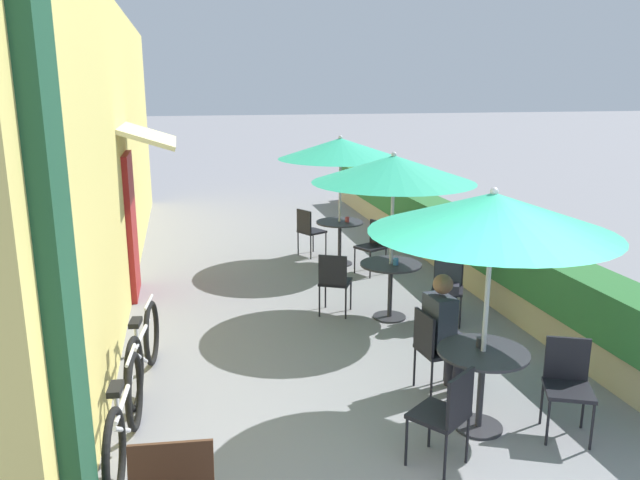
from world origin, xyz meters
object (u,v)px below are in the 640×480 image
object	(u,v)px
patio_umbrella_far	(340,149)
cafe_chair_near_right	(568,379)
cafe_chair_mid_left	(334,279)
seated_patron_mid_right	(448,273)
patio_umbrella_near	(493,213)
patio_table_near	(482,371)
cafe_chair_near_back	(433,345)
bicycle_second	(143,351)
cafe_chair_far_right	(374,243)
cafe_chair_mid_right	(448,283)
coffee_cup_mid	(396,262)
cafe_chair_far_left	(309,229)
coffee_cup_far	(347,219)
cafe_chair_near_left	(447,411)
seated_patron_near_back	(444,328)
coffee_cup_near	(480,342)
patio_umbrella_mid	(394,169)
patio_table_far	(340,233)
bicycle_leaning	(125,419)
patio_table_mid	(390,278)

from	to	relation	value
patio_umbrella_far	cafe_chair_near_right	bearing A→B (deg)	-83.63
cafe_chair_mid_left	seated_patron_mid_right	xyz separation A→B (m)	(1.36, -0.62, 0.17)
patio_umbrella_near	patio_umbrella_far	xyz separation A→B (m)	(0.08, 5.45, 0.00)
patio_table_near	cafe_chair_near_back	world-z (taller)	cafe_chair_near_back
patio_umbrella_near	bicycle_second	xyz separation A→B (m)	(-3.02, 1.55, -1.63)
cafe_chair_mid_left	patio_umbrella_far	world-z (taller)	patio_umbrella_far
cafe_chair_near_back	cafe_chair_far_right	world-z (taller)	same
cafe_chair_mid_right	coffee_cup_mid	size ratio (longest dim) A/B	9.67
seated_patron_mid_right	patio_umbrella_far	size ratio (longest dim) A/B	0.56
cafe_chair_near_right	cafe_chair_near_back	size ratio (longest dim) A/B	1.00
cafe_chair_mid_right	cafe_chair_far_left	distance (m)	3.70
patio_umbrella_near	seated_patron_mid_right	world-z (taller)	patio_umbrella_near
cafe_chair_near_back	coffee_cup_far	xyz separation A→B (m)	(0.35, 4.65, 0.29)
cafe_chair_near_back	patio_umbrella_far	distance (m)	4.95
cafe_chair_near_left	seated_patron_near_back	distance (m)	1.36
patio_table_near	cafe_chair_far_left	size ratio (longest dim) A/B	0.93
cafe_chair_near_left	coffee_cup_far	xyz separation A→B (m)	(0.75, 5.89, 0.29)
patio_umbrella_far	coffee_cup_near	bearing A→B (deg)	-90.75
seated_patron_mid_right	cafe_chair_near_right	bearing A→B (deg)	115.17
cafe_chair_near_back	coffee_cup_mid	world-z (taller)	cafe_chair_near_back
cafe_chair_near_left	seated_patron_near_back	xyz separation A→B (m)	(0.51, 1.25, 0.17)
cafe_chair_near_left	cafe_chair_far_right	world-z (taller)	same
cafe_chair_mid_left	seated_patron_mid_right	world-z (taller)	seated_patron_mid_right
cafe_chair_mid_left	patio_umbrella_mid	bearing A→B (deg)	5.86
patio_umbrella_mid	coffee_cup_mid	distance (m)	1.21
cafe_chair_near_left	seated_patron_mid_right	size ratio (longest dim) A/B	0.70
cafe_chair_near_right	patio_table_far	bearing A→B (deg)	-60.00
coffee_cup_near	cafe_chair_mid_right	bearing A→B (deg)	72.17
patio_table_far	bicycle_leaning	world-z (taller)	bicycle_leaning
patio_umbrella_mid	patio_umbrella_far	xyz separation A→B (m)	(-0.02, 2.64, 0.00)
patio_table_far	cafe_chair_near_right	bearing A→B (deg)	-83.63
patio_table_near	coffee_cup_far	size ratio (longest dim) A/B	9.01
coffee_cup_mid	cafe_chair_far_right	size ratio (longest dim) A/B	0.10
cafe_chair_mid_right	seated_patron_mid_right	world-z (taller)	seated_patron_mid_right
coffee_cup_far	patio_table_far	bearing A→B (deg)	151.69
cafe_chair_far_left	patio_table_far	bearing A→B (deg)	5.86
cafe_chair_near_back	seated_patron_near_back	size ratio (longest dim) A/B	0.70
patio_umbrella_near	patio_umbrella_far	distance (m)	5.45
cafe_chair_near_left	patio_umbrella_far	world-z (taller)	patio_umbrella_far
cafe_chair_far_right	coffee_cup_near	bearing A→B (deg)	145.82
patio_umbrella_far	cafe_chair_mid_left	bearing A→B (deg)	-106.04
cafe_chair_mid_left	cafe_chair_far_left	xyz separation A→B (m)	(0.26, 3.00, 0.00)
patio_umbrella_mid	seated_patron_mid_right	distance (m)	1.52
cafe_chair_mid_left	coffee_cup_mid	size ratio (longest dim) A/B	9.67
coffee_cup_near	cafe_chair_mid_right	distance (m)	2.61
patio_table_far	patio_table_mid	bearing A→B (deg)	-89.57
seated_patron_near_back	bicycle_leaning	distance (m)	3.11
patio_table_far	bicycle_second	world-z (taller)	bicycle_second
patio_table_far	coffee_cup_near	bearing A→B (deg)	-90.75
patio_umbrella_far	bicycle_leaning	size ratio (longest dim) A/B	1.29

